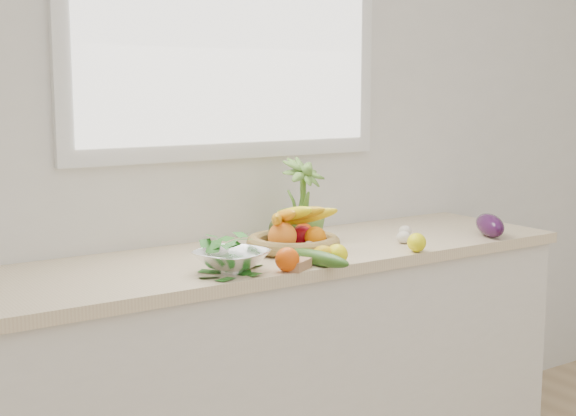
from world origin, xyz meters
TOP-DOWN VIEW (x-y plane):
  - back_wall at (0.00, 2.25)m, footprint 4.50×0.02m
  - counter_cabinet at (0.00, 1.95)m, footprint 2.20×0.58m
  - countertop at (0.00, 1.95)m, footprint 2.24×0.62m
  - window_frame at (0.00, 2.23)m, footprint 1.30×0.03m
  - window_pane at (0.00, 2.21)m, footprint 1.18×0.01m
  - orange_loose at (-0.13, 1.67)m, footprint 0.10×0.10m
  - lemon_a at (0.07, 1.67)m, footprint 0.08×0.10m
  - lemon_b at (0.41, 1.67)m, footprint 0.10×0.11m
  - lemon_c at (0.03, 1.69)m, footprint 0.09×0.10m
  - apple at (0.12, 1.95)m, footprint 0.08×0.08m
  - ginger at (-0.08, 1.67)m, footprint 0.10×0.08m
  - garlic_a at (0.09, 1.86)m, footprint 0.06×0.06m
  - garlic_b at (0.57, 1.91)m, footprint 0.06×0.06m
  - garlic_c at (0.47, 1.81)m, footprint 0.06×0.06m
  - eggplant at (0.84, 1.73)m, footprint 0.17×0.23m
  - cucumber at (0.00, 1.69)m, footprint 0.09×0.27m
  - radish at (-0.10, 1.67)m, footprint 0.04×0.04m
  - potted_herb at (0.18, 2.04)m, footprint 0.22×0.22m
  - fruit_basket at (0.06, 1.92)m, footprint 0.35×0.35m
  - colander_with_spinach at (-0.27, 1.76)m, footprint 0.28×0.28m

SIDE VIEW (x-z plane):
  - counter_cabinet at x=0.00m, z-range 0.00..0.86m
  - countertop at x=0.00m, z-range 0.86..0.90m
  - ginger at x=-0.08m, z-range 0.90..0.93m
  - radish at x=-0.10m, z-range 0.90..0.93m
  - garlic_b at x=0.57m, z-range 0.90..0.94m
  - garlic_a at x=0.09m, z-range 0.90..0.94m
  - garlic_c at x=0.47m, z-range 0.90..0.94m
  - cucumber at x=0.00m, z-range 0.90..0.95m
  - lemon_c at x=0.03m, z-range 0.90..0.96m
  - lemon_a at x=0.07m, z-range 0.90..0.96m
  - lemon_b at x=0.41m, z-range 0.90..0.97m
  - orange_loose at x=-0.13m, z-range 0.90..0.98m
  - apple at x=0.12m, z-range 0.90..0.98m
  - eggplant at x=0.84m, z-range 0.90..0.99m
  - fruit_basket at x=0.06m, z-range 0.86..1.04m
  - colander_with_spinach at x=-0.27m, z-range 0.90..1.02m
  - potted_herb at x=0.18m, z-range 0.89..1.21m
  - back_wall at x=0.00m, z-range 0.00..2.70m
  - window_frame at x=0.00m, z-range 1.20..2.30m
  - window_pane at x=0.00m, z-range 1.26..2.24m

